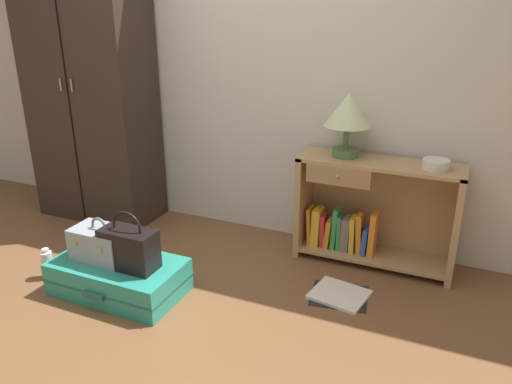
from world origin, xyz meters
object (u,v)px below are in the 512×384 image
Objects in this scene: bottle at (48,264)px; suitcase_large at (119,277)px; open_book_on_floor at (339,295)px; table_lamp at (348,113)px; bookshelf at (368,213)px; train_case at (101,244)px; bowl at (436,164)px; handbag at (129,248)px; wardrobe at (89,80)px.

suitcase_large is at bearing 5.56° from bottle.
table_lamp is at bearing 105.30° from open_book_on_floor.
bookshelf reaches higher than bottle.
bottle is (-0.51, -0.05, -0.01)m from suitcase_large.
bookshelf is 3.08× the size of train_case.
bowl is at bearing -4.64° from bookshelf.
bowl is 1.85m from handbag.
open_book_on_floor is at bearing -11.79° from wardrobe.
wardrobe is 13.62× the size of bowl.
train_case is 0.95× the size of handbag.
wardrobe is 2.80× the size of suitcase_large.
train_case reaches higher than open_book_on_floor.
table_lamp is at bearing 177.50° from bookshelf.
handbag is at bearing 2.87° from bottle.
open_book_on_floor is (1.10, 0.50, -0.32)m from handbag.
wardrobe reaches higher than bottle.
bowl reaches higher than handbag.
train_case reaches higher than suitcase_large.
bowl reaches higher than train_case.
bowl is at bearing 32.79° from handbag.
wardrobe is 6.52× the size of train_case.
wardrobe is 1.42m from train_case.
wardrobe is at bearing 133.62° from suitcase_large.
bookshelf is 0.67m from table_lamp.
wardrobe reaches higher than bookshelf.
wardrobe reaches higher than handbag.
bookshelf is at bearing 85.65° from open_book_on_floor.
bookshelf is 2.75× the size of open_book_on_floor.
bowl reaches higher than suitcase_large.
bookshelf is at bearing 36.18° from train_case.
table_lamp is 0.61m from bowl.
bottle is at bearing -173.59° from train_case.
suitcase_large is at bearing -158.58° from open_book_on_floor.
bookshelf is (2.12, 0.08, -0.74)m from wardrobe.
bottle is (-0.41, -0.05, -0.21)m from train_case.
wardrobe is 2.25m from bookshelf.
bottle is at bearing -146.55° from table_lamp.
open_book_on_floor is at bearing 16.98° from bottle.
open_book_on_floor is (2.08, -0.43, -1.06)m from wardrobe.
suitcase_large is 0.22m from train_case.
table_lamp is at bearing 33.45° from bottle.
bowl is 0.45× the size of handbag.
bookshelf is 0.54m from bowl.
bottle is (-1.58, -1.04, -0.88)m from table_lamp.
wardrobe reaches higher than suitcase_large.
train_case is at bearing -177.86° from suitcase_large.
wardrobe is at bearing -177.54° from table_lamp.
table_lamp is 1.70m from suitcase_large.
train_case is (0.77, -0.92, -0.77)m from wardrobe.
table_lamp is 1.11m from open_book_on_floor.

